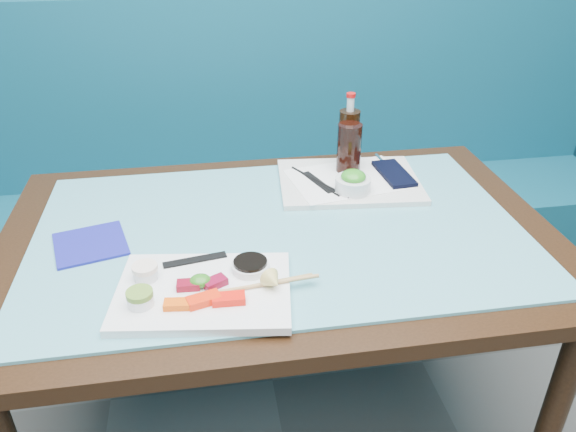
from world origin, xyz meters
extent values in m
cube|color=#0F4F63|center=(0.00, 2.22, 0.23)|extent=(3.00, 0.55, 0.45)
cube|color=#0F4F63|center=(0.00, 2.44, 0.70)|extent=(3.00, 0.12, 0.95)
cube|color=black|center=(0.00, 1.45, 0.73)|extent=(1.40, 0.90, 0.04)
cylinder|color=black|center=(0.62, 1.08, 0.35)|extent=(0.06, 0.06, 0.71)
cylinder|color=black|center=(-0.62, 1.82, 0.35)|extent=(0.06, 0.06, 0.71)
cylinder|color=black|center=(0.62, 1.82, 0.35)|extent=(0.06, 0.06, 0.71)
cube|color=#5BA8B6|center=(0.00, 1.45, 0.75)|extent=(1.22, 0.76, 0.01)
cube|color=white|center=(-0.20, 1.21, 0.77)|extent=(0.40, 0.31, 0.02)
cube|color=#FF570A|center=(-0.25, 1.15, 0.78)|extent=(0.06, 0.04, 0.01)
cube|color=#FF2A0A|center=(-0.20, 1.16, 0.78)|extent=(0.07, 0.05, 0.02)
cube|color=#FF170A|center=(-0.15, 1.15, 0.78)|extent=(0.07, 0.03, 0.02)
cube|color=maroon|center=(-0.23, 1.21, 0.78)|extent=(0.05, 0.03, 0.02)
cube|color=maroon|center=(-0.17, 1.21, 0.78)|extent=(0.06, 0.05, 0.02)
ellipsoid|color=#2D771B|center=(-0.20, 1.22, 0.79)|extent=(0.05, 0.04, 0.02)
cylinder|color=white|center=(-0.32, 1.17, 0.79)|extent=(0.06, 0.06, 0.02)
cylinder|color=olive|center=(-0.32, 1.17, 0.80)|extent=(0.06, 0.06, 0.01)
cylinder|color=white|center=(-0.32, 1.26, 0.79)|extent=(0.07, 0.07, 0.02)
cylinder|color=#FAE1CD|center=(-0.32, 1.26, 0.80)|extent=(0.06, 0.06, 0.01)
cylinder|color=white|center=(-0.09, 1.26, 0.79)|extent=(0.11, 0.11, 0.02)
cylinder|color=black|center=(-0.09, 1.26, 0.80)|extent=(0.10, 0.10, 0.01)
cone|color=#DAC667|center=(-0.05, 1.18, 0.80)|extent=(0.05, 0.05, 0.04)
cube|color=black|center=(-0.21, 1.31, 0.78)|extent=(0.15, 0.05, 0.00)
cylinder|color=#A0854B|center=(-0.09, 1.19, 0.78)|extent=(0.25, 0.05, 0.01)
cylinder|color=tan|center=(-0.08, 1.19, 0.78)|extent=(0.25, 0.04, 0.01)
cube|color=silver|center=(0.24, 1.67, 0.77)|extent=(0.43, 0.34, 0.02)
cube|color=white|center=(0.24, 1.67, 0.77)|extent=(0.37, 0.29, 0.00)
cylinder|color=silver|center=(0.23, 1.59, 0.79)|extent=(0.13, 0.13, 0.04)
ellipsoid|color=#309121|center=(0.23, 1.59, 0.82)|extent=(0.09, 0.09, 0.03)
cylinder|color=black|center=(0.25, 1.72, 0.85)|extent=(0.08, 0.08, 0.15)
cube|color=black|center=(0.37, 1.67, 0.78)|extent=(0.09, 0.18, 0.01)
cylinder|color=white|center=(0.37, 1.77, 0.78)|extent=(0.02, 0.08, 0.01)
cylinder|color=black|center=(0.14, 1.66, 0.78)|extent=(0.09, 0.19, 0.01)
cylinder|color=black|center=(0.15, 1.66, 0.78)|extent=(0.13, 0.22, 0.01)
cube|color=black|center=(0.14, 1.66, 0.78)|extent=(0.07, 0.15, 0.00)
cylinder|color=black|center=(0.26, 1.79, 0.85)|extent=(0.07, 0.07, 0.18)
cylinder|color=silver|center=(0.26, 1.79, 0.96)|extent=(0.03, 0.03, 0.04)
cylinder|color=red|center=(0.26, 1.79, 0.98)|extent=(0.03, 0.03, 0.01)
cube|color=navy|center=(-0.46, 1.45, 0.76)|extent=(0.20, 0.20, 0.01)
camera|label=1|loc=(-0.17, 0.25, 1.50)|focal=35.00mm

